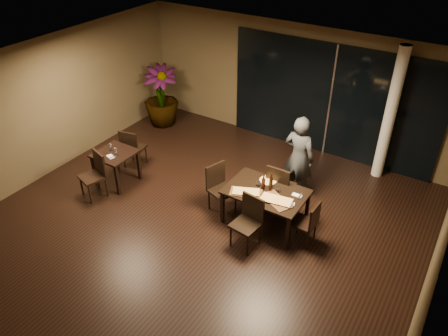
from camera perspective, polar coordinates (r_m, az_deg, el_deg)
ground at (r=8.57m, az=-3.25°, el=-7.63°), size 8.00×8.00×0.00m
wall_back at (r=10.84m, az=9.04°, el=10.62°), size 8.00×0.10×3.00m
wall_left at (r=10.32m, az=-22.46°, el=7.24°), size 0.10×8.00×3.00m
wall_right at (r=6.64m, az=26.70°, el=-9.26°), size 0.10×8.00×3.00m
ceiling at (r=6.98m, az=-4.04°, el=11.45°), size 8.00×8.00×0.04m
window_panel at (r=10.51m, az=13.76°, el=8.42°), size 5.00×0.06×2.70m
column at (r=9.88m, az=20.85°, el=6.46°), size 0.24×0.24×3.00m
main_table at (r=8.29m, az=5.49°, el=-3.42°), size 1.50×1.00×0.75m
side_table at (r=9.71m, az=-14.03°, el=1.32°), size 0.80×0.80×0.75m
chair_main_far at (r=8.71m, az=7.28°, el=-2.25°), size 0.49×0.49×1.05m
chair_main_near at (r=7.87m, az=3.26°, el=-6.67°), size 0.52×0.52×1.00m
chair_main_left at (r=8.67m, az=-0.61°, el=-2.28°), size 0.59×0.59×1.01m
chair_main_right at (r=8.04m, az=10.95°, el=-6.86°), size 0.43×0.43×0.90m
chair_side_far at (r=10.19m, az=-11.95°, el=2.72°), size 0.53×0.53×0.97m
chair_side_near at (r=9.45m, az=-16.44°, el=-0.53°), size 0.58×0.58×1.00m
diner at (r=9.00m, az=9.73°, el=1.36°), size 0.65×0.46×1.83m
potted_plant at (r=11.93m, az=-8.24°, el=9.27°), size 1.25×1.25×1.63m
pizza_board_left at (r=8.16m, az=2.89°, el=-3.21°), size 0.66×0.49×0.01m
pizza_board_right at (r=8.01m, az=6.85°, el=-4.26°), size 0.69×0.56×0.01m
oblong_pizza_left at (r=8.15m, az=2.89°, el=-3.12°), size 0.53×0.40×0.02m
oblong_pizza_right at (r=8.00m, az=6.86°, el=-4.17°), size 0.58×0.33×0.02m
round_pizza at (r=8.51m, az=5.77°, el=-1.64°), size 0.33×0.33×0.01m
bottle_a at (r=8.20m, az=5.17°, el=-1.85°), size 0.07×0.07×0.31m
bottle_b at (r=8.18m, az=6.08°, el=-2.25°), size 0.06×0.06×0.26m
bottle_c at (r=8.25m, az=6.15°, el=-1.67°), size 0.07×0.07×0.32m
tumbler_left at (r=8.34m, az=4.52°, el=-2.05°), size 0.08×0.08×0.09m
tumbler_right at (r=8.23m, az=7.11°, el=-2.76°), size 0.08×0.08×0.10m
napkin_near at (r=7.97m, az=8.56°, el=-4.63°), size 0.20×0.15×0.01m
napkin_far at (r=8.19m, az=9.51°, el=-3.55°), size 0.18×0.10×0.01m
wine_glass_a at (r=9.72m, az=-14.63°, el=2.68°), size 0.07×0.07×0.16m
wine_glass_b at (r=9.50m, az=-13.98°, el=2.08°), size 0.08×0.08×0.18m
side_napkin at (r=9.51m, az=-14.61°, el=1.44°), size 0.21×0.17×0.01m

